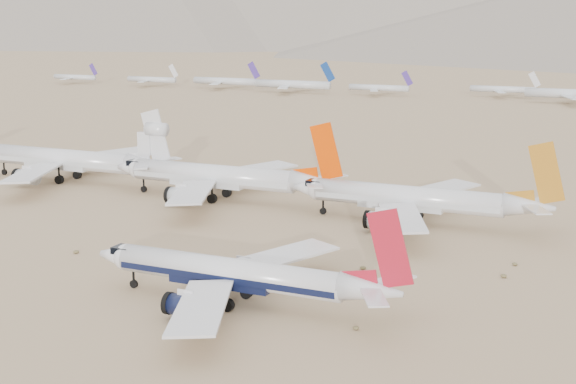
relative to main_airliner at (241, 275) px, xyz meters
name	(u,v)px	position (x,y,z in m)	size (l,w,h in m)	color
ground	(186,306)	(-6.86, -3.62, -4.40)	(7000.00, 7000.00, 0.00)	#917254
main_airliner	(241,275)	(0.00, 0.00, 0.00)	(45.37, 44.31, 16.01)	silver
row2_gold_tail	(418,199)	(10.37, 53.83, 0.57)	(49.91, 48.81, 17.77)	silver
row2_orange_tail	(222,177)	(-34.21, 56.70, 0.81)	(52.11, 50.98, 18.59)	silver
row2_white_trijet	(72,160)	(-77.40, 59.76, 1.10)	(53.58, 52.36, 18.99)	silver
distant_storage_row	(506,91)	(-14.40, 306.62, -0.03)	(513.72, 57.59, 15.30)	silver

